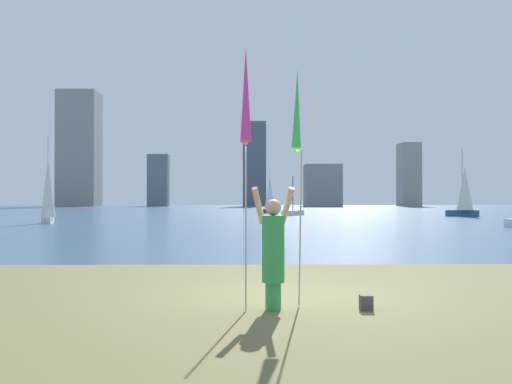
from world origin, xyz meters
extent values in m
cube|color=#335170|center=(0.00, 62.27, -0.06)|extent=(120.00, 115.46, 0.12)
cube|color=#33301C|center=(0.00, 4.54, -0.02)|extent=(120.00, 0.70, 0.02)
cylinder|color=green|center=(-0.50, -1.34, 0.21)|extent=(0.24, 0.24, 0.42)
cylinder|color=green|center=(-0.50, -1.34, 0.92)|extent=(0.34, 0.34, 1.00)
sphere|color=#D1A889|center=(-0.50, -1.34, 1.54)|extent=(0.24, 0.24, 0.24)
cylinder|color=#D1A889|center=(-0.71, -1.21, 1.57)|extent=(0.24, 0.39, 0.58)
cylinder|color=#D1A889|center=(-0.28, -1.21, 1.57)|extent=(0.24, 0.39, 0.58)
cylinder|color=#B2B2B7|center=(-0.91, -1.29, 1.24)|extent=(0.02, 0.32, 2.47)
cone|color=#D83399|center=(-0.91, -1.67, 3.20)|extent=(0.16, 0.33, 1.44)
sphere|color=yellow|center=(-0.91, -1.58, 2.49)|extent=(0.06, 0.06, 0.06)
cylinder|color=#B2B2B7|center=(-0.08, -1.29, 1.21)|extent=(0.02, 0.47, 2.39)
cone|color=green|center=(-0.08, -0.72, 3.09)|extent=(0.16, 0.40, 1.33)
sphere|color=yellow|center=(-0.08, -0.84, 2.43)|extent=(0.06, 0.06, 0.06)
cube|color=#4C4742|center=(0.90, -1.36, 0.11)|extent=(0.18, 0.18, 0.22)
cube|color=maroon|center=(1.84, 54.85, 0.21)|extent=(1.53, 2.54, 0.42)
cylinder|color=silver|center=(1.84, 54.85, 2.74)|extent=(0.07, 0.07, 4.64)
cone|color=white|center=(1.90, 55.02, 2.18)|extent=(1.52, 1.52, 3.53)
cube|color=white|center=(3.61, 44.48, 0.24)|extent=(2.34, 2.55, 0.48)
cylinder|color=#47474C|center=(3.61, 44.48, 2.08)|extent=(0.08, 0.08, 3.21)
cube|color=#2D6084|center=(18.46, 41.01, 0.29)|extent=(2.86, 1.66, 0.57)
cylinder|color=silver|center=(18.46, 41.01, 3.32)|extent=(0.09, 0.09, 5.50)
cone|color=silver|center=(18.65, 40.93, 2.52)|extent=(1.86, 1.86, 3.89)
cube|color=silver|center=(-13.83, 27.93, 0.21)|extent=(0.93, 1.95, 0.42)
cylinder|color=silver|center=(-13.83, 27.93, 3.07)|extent=(0.06, 0.06, 5.31)
cone|color=silver|center=(-13.86, 28.07, 2.39)|extent=(1.10, 1.10, 3.95)
cube|color=gray|center=(-34.12, 105.84, 11.43)|extent=(7.60, 6.90, 22.87)
cube|color=slate|center=(-18.25, 105.39, 5.14)|extent=(4.08, 3.37, 10.29)
cube|color=#565B66|center=(0.93, 105.19, 8.42)|extent=(4.61, 3.40, 16.84)
cube|color=gray|center=(14.16, 101.84, 4.04)|extent=(6.89, 6.56, 8.08)
cube|color=gray|center=(31.52, 103.39, 6.22)|extent=(3.75, 5.14, 12.45)
camera|label=1|loc=(-0.92, -9.99, 1.69)|focal=40.46mm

